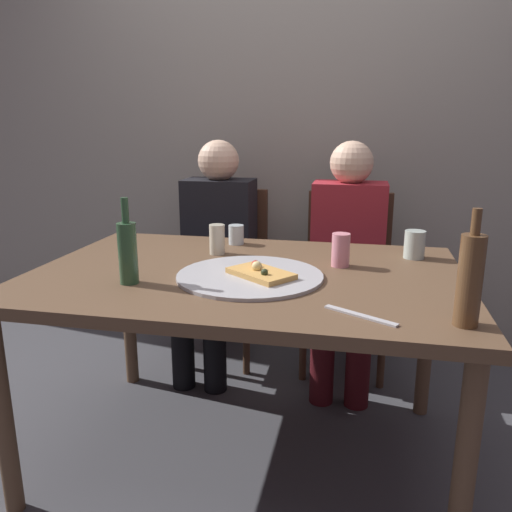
{
  "coord_description": "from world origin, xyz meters",
  "views": [
    {
      "loc": [
        0.39,
        -1.69,
        1.25
      ],
      "look_at": [
        0.03,
        0.02,
        0.79
      ],
      "focal_mm": 35.75,
      "sensor_mm": 36.0,
      "label": 1
    }
  ],
  "objects_px": {
    "soda_can": "(341,250)",
    "table_knife": "(360,315)",
    "pizza_slice_last": "(260,272)",
    "chair_left": "(223,262)",
    "wine_bottle": "(128,251)",
    "guest_in_sweater": "(215,245)",
    "pizza_tray": "(250,276)",
    "tumbler_near": "(217,239)",
    "beer_bottle": "(470,279)",
    "tumbler_far": "(415,245)",
    "dining_table": "(246,290)",
    "wine_glass": "(236,235)",
    "chair_right": "(347,269)",
    "guest_in_beanie": "(347,252)"
  },
  "relations": [
    {
      "from": "pizza_slice_last",
      "to": "soda_can",
      "type": "bearing_deg",
      "value": 40.72
    },
    {
      "from": "dining_table",
      "to": "chair_left",
      "type": "bearing_deg",
      "value": 110.48
    },
    {
      "from": "beer_bottle",
      "to": "tumbler_far",
      "type": "relative_size",
      "value": 2.85
    },
    {
      "from": "wine_bottle",
      "to": "table_knife",
      "type": "distance_m",
      "value": 0.76
    },
    {
      "from": "pizza_slice_last",
      "to": "guest_in_beanie",
      "type": "distance_m",
      "value": 0.89
    },
    {
      "from": "pizza_slice_last",
      "to": "chair_left",
      "type": "height_order",
      "value": "chair_left"
    },
    {
      "from": "beer_bottle",
      "to": "tumbler_near",
      "type": "xyz_separation_m",
      "value": [
        -0.84,
        0.58,
        -0.07
      ]
    },
    {
      "from": "table_knife",
      "to": "chair_left",
      "type": "height_order",
      "value": "chair_left"
    },
    {
      "from": "dining_table",
      "to": "wine_glass",
      "type": "relative_size",
      "value": 18.1
    },
    {
      "from": "tumbler_near",
      "to": "tumbler_far",
      "type": "distance_m",
      "value": 0.77
    },
    {
      "from": "tumbler_far",
      "to": "chair_right",
      "type": "bearing_deg",
      "value": 113.97
    },
    {
      "from": "pizza_slice_last",
      "to": "chair_left",
      "type": "bearing_deg",
      "value": 112.35
    },
    {
      "from": "wine_bottle",
      "to": "guest_in_sweater",
      "type": "xyz_separation_m",
      "value": [
        0.0,
        0.97,
        -0.21
      ]
    },
    {
      "from": "tumbler_near",
      "to": "table_knife",
      "type": "height_order",
      "value": "tumbler_near"
    },
    {
      "from": "tumbler_far",
      "to": "guest_in_sweater",
      "type": "bearing_deg",
      "value": 154.35
    },
    {
      "from": "tumbler_far",
      "to": "guest_in_sweater",
      "type": "distance_m",
      "value": 1.05
    },
    {
      "from": "pizza_tray",
      "to": "chair_right",
      "type": "height_order",
      "value": "chair_right"
    },
    {
      "from": "table_knife",
      "to": "guest_in_sweater",
      "type": "xyz_separation_m",
      "value": [
        -0.74,
        1.12,
        -0.11
      ]
    },
    {
      "from": "pizza_slice_last",
      "to": "chair_left",
      "type": "xyz_separation_m",
      "value": [
        -0.41,
        1.0,
        -0.25
      ]
    },
    {
      "from": "pizza_tray",
      "to": "soda_can",
      "type": "bearing_deg",
      "value": 35.38
    },
    {
      "from": "wine_bottle",
      "to": "soda_can",
      "type": "xyz_separation_m",
      "value": [
        0.66,
        0.35,
        -0.05
      ]
    },
    {
      "from": "beer_bottle",
      "to": "tumbler_far",
      "type": "xyz_separation_m",
      "value": [
        -0.07,
        0.68,
        -0.07
      ]
    },
    {
      "from": "pizza_slice_last",
      "to": "chair_left",
      "type": "relative_size",
      "value": 0.28
    },
    {
      "from": "pizza_tray",
      "to": "chair_left",
      "type": "bearing_deg",
      "value": 110.62
    },
    {
      "from": "soda_can",
      "to": "guest_in_sweater",
      "type": "bearing_deg",
      "value": 136.63
    },
    {
      "from": "beer_bottle",
      "to": "table_knife",
      "type": "bearing_deg",
      "value": 178.77
    },
    {
      "from": "tumbler_near",
      "to": "table_knife",
      "type": "distance_m",
      "value": 0.81
    },
    {
      "from": "tumbler_far",
      "to": "table_knife",
      "type": "bearing_deg",
      "value": -106.14
    },
    {
      "from": "chair_left",
      "to": "guest_in_sweater",
      "type": "height_order",
      "value": "guest_in_sweater"
    },
    {
      "from": "soda_can",
      "to": "pizza_tray",
      "type": "bearing_deg",
      "value": -144.62
    },
    {
      "from": "wine_bottle",
      "to": "guest_in_sweater",
      "type": "bearing_deg",
      "value": 89.9
    },
    {
      "from": "wine_bottle",
      "to": "pizza_tray",
      "type": "bearing_deg",
      "value": 20.75
    },
    {
      "from": "wine_bottle",
      "to": "tumbler_far",
      "type": "height_order",
      "value": "wine_bottle"
    },
    {
      "from": "dining_table",
      "to": "beer_bottle",
      "type": "height_order",
      "value": "beer_bottle"
    },
    {
      "from": "soda_can",
      "to": "tumbler_far",
      "type": "bearing_deg",
      "value": 32.84
    },
    {
      "from": "tumbler_far",
      "to": "wine_glass",
      "type": "height_order",
      "value": "tumbler_far"
    },
    {
      "from": "pizza_tray",
      "to": "table_knife",
      "type": "xyz_separation_m",
      "value": [
        0.37,
        -0.29,
        -0.0
      ]
    },
    {
      "from": "wine_bottle",
      "to": "tumbler_near",
      "type": "distance_m",
      "value": 0.47
    },
    {
      "from": "pizza_tray",
      "to": "soda_can",
      "type": "xyz_separation_m",
      "value": [
        0.29,
        0.21,
        0.05
      ]
    },
    {
      "from": "beer_bottle",
      "to": "chair_right",
      "type": "height_order",
      "value": "beer_bottle"
    },
    {
      "from": "soda_can",
      "to": "table_knife",
      "type": "height_order",
      "value": "soda_can"
    },
    {
      "from": "pizza_slice_last",
      "to": "tumbler_far",
      "type": "height_order",
      "value": "tumbler_far"
    },
    {
      "from": "chair_right",
      "to": "guest_in_sweater",
      "type": "height_order",
      "value": "guest_in_sweater"
    },
    {
      "from": "beer_bottle",
      "to": "chair_right",
      "type": "bearing_deg",
      "value": 104.87
    },
    {
      "from": "beer_bottle",
      "to": "chair_left",
      "type": "relative_size",
      "value": 0.34
    },
    {
      "from": "dining_table",
      "to": "wine_bottle",
      "type": "bearing_deg",
      "value": -147.68
    },
    {
      "from": "wine_bottle",
      "to": "chair_right",
      "type": "xyz_separation_m",
      "value": [
        0.67,
        1.13,
        -0.34
      ]
    },
    {
      "from": "guest_in_beanie",
      "to": "pizza_tray",
      "type": "bearing_deg",
      "value": 70.3
    },
    {
      "from": "guest_in_beanie",
      "to": "chair_left",
      "type": "bearing_deg",
      "value": -12.75
    },
    {
      "from": "dining_table",
      "to": "beer_bottle",
      "type": "xyz_separation_m",
      "value": [
        0.67,
        -0.37,
        0.2
      ]
    }
  ]
}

